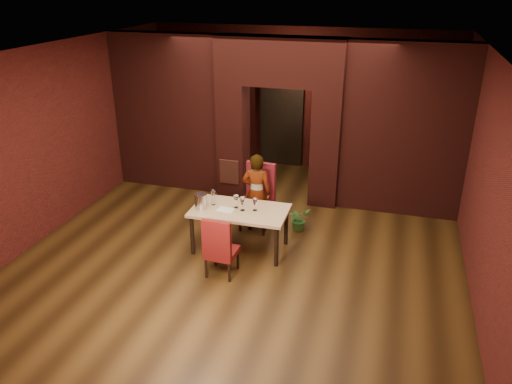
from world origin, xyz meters
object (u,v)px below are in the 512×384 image
Objects in this scene: dining_table at (240,229)px; chair_near at (222,245)px; wine_glass_a at (236,202)px; wine_glass_c at (255,205)px; potted_plant at (299,219)px; wine_glass_b at (242,204)px; wine_bucket at (201,201)px; person_seated at (256,193)px; water_bottle at (213,197)px; chair_far at (256,198)px.

chair_near is at bearing -93.40° from dining_table.
wine_glass_a is 0.32m from wine_glass_c.
dining_table is 0.53m from wine_glass_c.
potted_plant is at bearing 49.00° from dining_table.
dining_table is 1.25m from potted_plant.
wine_glass_b is (0.09, 0.76, 0.35)m from chair_near.
wine_glass_b is at bearing 8.63° from wine_bucket.
chair_near is 0.69× the size of person_seated.
wine_glass_a is at bearing -1.32° from water_bottle.
wine_glass_c is at bearing -107.04° from chair_near.
dining_table reaches higher than potted_plant.
water_bottle reaches higher than potted_plant.
person_seated is 0.76m from wine_glass_c.
chair_near is at bearing -62.42° from water_bottle.
chair_far is 0.82m from wine_glass_a.
water_bottle is at bearing 171.68° from wine_glass_b.
potted_plant is at bearing 52.63° from wine_glass_b.
wine_glass_c is at bearing -70.10° from chair_far.
chair_near is 4.51× the size of wine_glass_a.
wine_glass_a is 0.57m from wine_bucket.
person_seated reaches higher than water_bottle.
wine_glass_c is 0.75× the size of water_bottle.
wine_glass_a is 0.78× the size of water_bottle.
potted_plant is (0.75, 0.14, -0.38)m from chair_far.
person_seated is (0.06, 0.76, 0.35)m from dining_table.
wine_glass_c is (0.25, 0.03, 0.47)m from dining_table.
dining_table is 0.80m from chair_near.
potted_plant is (0.74, 0.19, -0.50)m from person_seated.
chair_near reaches higher than potted_plant.
wine_bucket is (-0.69, -0.88, 0.14)m from person_seated.
person_seated is 6.57× the size of wine_glass_a.
wine_glass_b is at bearing -8.32° from water_bottle.
person_seated is (0.02, -0.05, 0.12)m from chair_far.
wine_glass_c is 0.48× the size of potted_plant.
potted_plant is (0.88, 0.91, -0.62)m from wine_glass_a.
chair_near is (-0.03, -0.79, 0.13)m from dining_table.
chair_far is 1.60m from chair_near.
chair_near is 0.96m from wine_bucket.
dining_table is 0.80m from wine_bucket.
wine_bucket is at bearing -129.15° from water_bottle.
dining_table is 5.62× the size of water_bottle.
wine_glass_c reaches higher than potted_plant.
water_bottle is at bearing -60.44° from chair_near.
dining_table is at bearing -130.12° from potted_plant.
person_seated is at bearing -165.21° from potted_plant.
person_seated is at bearing 52.58° from water_bottle.
chair_far is at bearing 80.81° from wine_glass_a.
chair_near reaches higher than wine_glass_b.
wine_bucket is 1.90m from potted_plant.
chair_near is 0.93m from wine_glass_c.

